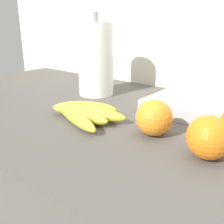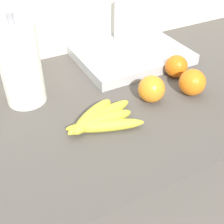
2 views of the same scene
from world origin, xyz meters
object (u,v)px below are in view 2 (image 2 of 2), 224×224
Objects in this scene: banana_bunch at (99,119)px; orange_back_left at (176,66)px; orange_center at (192,82)px; orange_right at (151,89)px; sink_basin at (130,54)px; paper_towel_roll at (20,65)px.

banana_bunch is 2.87× the size of orange_back_left.
orange_right is at bearing 167.54° from orange_center.
orange_center is 1.09× the size of orange_back_left.
banana_bunch is 0.41m from sink_basin.
sink_basin is (-0.07, 0.18, -0.02)m from orange_back_left.
orange_right is 0.21× the size of sink_basin.
orange_back_left is at bearing -11.68° from paper_towel_roll.
paper_towel_roll reaches higher than orange_center.
orange_right is 0.99× the size of orange_center.
banana_bunch is 0.81× the size of paper_towel_roll.
paper_towel_roll is at bearing 151.62° from orange_right.
orange_center is at bearing -101.83° from orange_back_left.
orange_right is at bearing -28.38° from paper_towel_roll.
orange_center is at bearing -80.89° from sink_basin.
orange_back_left is 0.28× the size of paper_towel_roll.
orange_right reaches higher than orange_back_left.
paper_towel_roll is (-0.47, 0.21, 0.08)m from orange_center.
banana_bunch is at bearing -170.59° from orange_right.
orange_center reaches higher than banana_bunch.
banana_bunch is 0.32m from orange_center.
orange_right reaches higher than banana_bunch.
orange_center is (0.13, -0.03, 0.00)m from orange_right.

